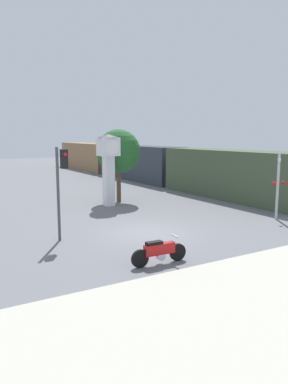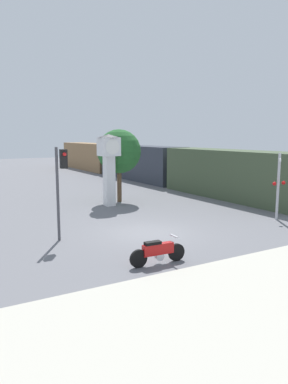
% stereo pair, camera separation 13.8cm
% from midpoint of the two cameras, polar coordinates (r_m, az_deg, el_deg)
% --- Properties ---
extents(ground_plane, '(120.00, 120.00, 0.00)m').
position_cam_midpoint_polar(ground_plane, '(17.28, 0.36, -6.24)').
color(ground_plane, slate).
extents(motorcycle, '(2.15, 0.46, 0.95)m').
position_cam_midpoint_polar(motorcycle, '(13.11, 2.02, -9.05)').
color(motorcycle, black).
rests_on(motorcycle, ground_plane).
extents(clock_tower, '(1.37, 1.37, 4.50)m').
position_cam_midpoint_polar(clock_tower, '(23.54, -5.62, 5.11)').
color(clock_tower, white).
rests_on(clock_tower, ground_plane).
extents(freight_train, '(2.80, 39.43, 3.40)m').
position_cam_midpoint_polar(freight_train, '(37.90, -0.93, 4.51)').
color(freight_train, '#425138').
rests_on(freight_train, ground_plane).
extents(traffic_light, '(0.50, 0.35, 3.96)m').
position_cam_midpoint_polar(traffic_light, '(16.00, -12.75, 2.32)').
color(traffic_light, '#47474C').
rests_on(traffic_light, ground_plane).
extents(railroad_crossing_signal, '(0.90, 0.82, 3.54)m').
position_cam_midpoint_polar(railroad_crossing_signal, '(20.90, 19.56, 1.28)').
color(railroad_crossing_signal, '#B7B7BC').
rests_on(railroad_crossing_signal, ground_plane).
extents(street_tree, '(2.91, 2.91, 4.83)m').
position_cam_midpoint_polar(street_tree, '(24.94, -4.08, 6.15)').
color(street_tree, brown).
rests_on(street_tree, ground_plane).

